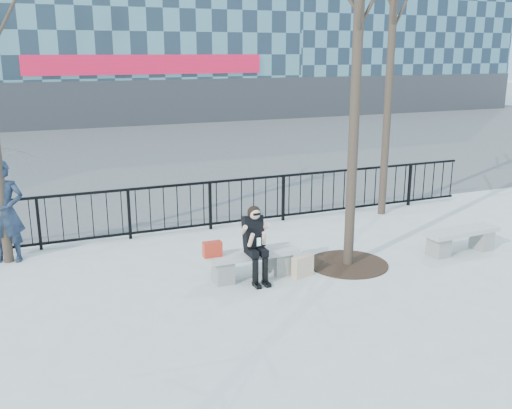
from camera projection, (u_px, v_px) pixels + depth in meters
name	position (u px, v px, depth m)	size (l,w,h in m)	color
ground	(252.00, 277.00, 10.11)	(120.00, 120.00, 0.00)	#A6A6A1
street_surface	(116.00, 148.00, 23.50)	(60.00, 23.00, 0.01)	#474747
railing	(202.00, 206.00, 12.64)	(14.00, 0.06, 1.10)	black
tree_grate	(348.00, 264.00, 10.72)	(1.50, 1.50, 0.02)	black
bench_main	(252.00, 261.00, 10.03)	(1.65, 0.46, 0.49)	slate
bench_second	(461.00, 238.00, 11.30)	(1.62, 0.45, 0.48)	slate
seated_woman	(256.00, 244.00, 9.79)	(0.50, 0.64, 1.34)	black
handbag	(212.00, 249.00, 9.70)	(0.32, 0.15, 0.26)	#B52616
shopping_bag	(303.00, 266.00, 10.10)	(0.40, 0.15, 0.38)	beige
standing_man	(5.00, 212.00, 10.65)	(0.71, 0.47, 1.95)	black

